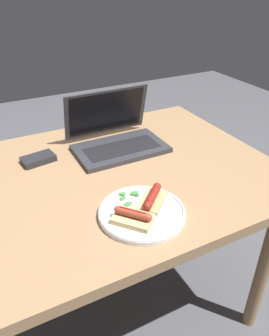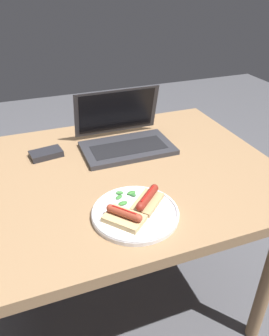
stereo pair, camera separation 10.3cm
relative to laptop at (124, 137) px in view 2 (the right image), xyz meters
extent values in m
plane|color=#4C4C51|center=(-0.11, -0.16, -0.76)|extent=(6.00, 6.00, 0.00)
cube|color=#93704C|center=(-0.11, -0.16, -0.06)|extent=(1.17, 0.85, 0.04)
cylinder|color=#93704C|center=(0.38, 0.17, -0.42)|extent=(0.05, 0.05, 0.68)
cylinder|color=#93704C|center=(0.38, -0.50, -0.42)|extent=(0.05, 0.05, 0.68)
cube|color=#2D2D33|center=(0.00, -0.04, -0.03)|extent=(0.34, 0.21, 0.02)
cube|color=black|center=(0.00, -0.05, -0.02)|extent=(0.28, 0.11, 0.00)
cube|color=#2D2D33|center=(0.00, 0.09, 0.07)|extent=(0.34, 0.05, 0.19)
cube|color=black|center=(0.00, 0.09, 0.07)|extent=(0.31, 0.04, 0.17)
cylinder|color=silver|center=(-0.11, -0.41, -0.03)|extent=(0.25, 0.25, 0.01)
torus|color=silver|center=(-0.11, -0.41, -0.02)|extent=(0.25, 0.25, 0.01)
cube|color=tan|center=(-0.15, -0.44, -0.02)|extent=(0.12, 0.13, 0.02)
cylinder|color=#9E3D28|center=(-0.15, -0.44, 0.00)|extent=(0.07, 0.08, 0.02)
sphere|color=#9E3D28|center=(-0.18, -0.41, 0.00)|extent=(0.02, 0.02, 0.02)
sphere|color=#9E3D28|center=(-0.12, -0.47, 0.00)|extent=(0.02, 0.02, 0.02)
cylinder|color=red|center=(-0.15, -0.44, 0.01)|extent=(0.05, 0.06, 0.01)
cube|color=tan|center=(-0.07, -0.39, -0.02)|extent=(0.12, 0.12, 0.01)
cylinder|color=maroon|center=(-0.07, -0.39, 0.00)|extent=(0.09, 0.09, 0.02)
sphere|color=maroon|center=(-0.10, -0.43, 0.00)|extent=(0.02, 0.02, 0.02)
sphere|color=maroon|center=(-0.03, -0.36, 0.00)|extent=(0.02, 0.02, 0.02)
cylinder|color=red|center=(-0.07, -0.39, 0.01)|extent=(0.07, 0.06, 0.01)
ellipsoid|color=#387A33|center=(-0.09, -0.33, -0.02)|extent=(0.03, 0.02, 0.01)
ellipsoid|color=#2D662D|center=(-0.09, -0.34, -0.02)|extent=(0.02, 0.03, 0.01)
ellipsoid|color=#387A33|center=(-0.13, -0.33, -0.02)|extent=(0.03, 0.03, 0.01)
ellipsoid|color=#387A33|center=(-0.13, -0.31, -0.02)|extent=(0.03, 0.02, 0.01)
ellipsoid|color=#387A33|center=(-0.13, -0.37, -0.02)|extent=(0.03, 0.02, 0.01)
cube|color=#232328|center=(-0.30, 0.02, -0.03)|extent=(0.12, 0.09, 0.02)
camera|label=1|loc=(-0.46, -1.05, 0.56)|focal=35.00mm
camera|label=2|loc=(-0.37, -1.09, 0.56)|focal=35.00mm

